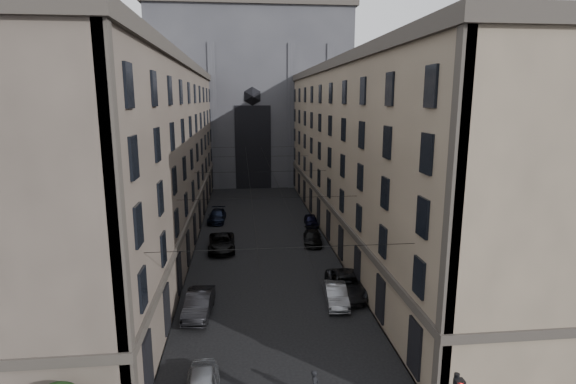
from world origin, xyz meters
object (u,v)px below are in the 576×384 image
object	(u,v)px
gothic_tower	(251,84)
car_left_far	(217,216)
car_right_near	(336,295)
car_right_far	(311,220)
car_right_midfar	(312,238)
car_left_midfar	(222,243)
car_right_midnear	(346,285)
car_left_midnear	(199,304)

from	to	relation	value
gothic_tower	car_left_far	world-z (taller)	gothic_tower
car_right_near	car_right_far	bearing A→B (deg)	90.23
gothic_tower	car_right_midfar	world-z (taller)	gothic_tower
car_left_midfar	car_left_far	world-z (taller)	car_left_midfar
car_right_midnear	car_right_midfar	bearing A→B (deg)	95.12
car_left_midnear	car_left_midfar	xyz separation A→B (m)	(1.07, 13.89, -0.04)
car_left_far	car_right_midfar	bearing A→B (deg)	-40.58
car_left_midfar	car_right_far	world-z (taller)	car_left_midfar
gothic_tower	car_right_far	size ratio (longest dim) A/B	15.08
car_left_midnear	car_right_near	bearing A→B (deg)	8.43
car_left_midfar	car_left_far	distance (m)	11.07
car_right_far	gothic_tower	bearing A→B (deg)	103.50
car_right_far	car_left_midnear	bearing A→B (deg)	-114.19
car_right_midfar	car_right_far	world-z (taller)	car_right_midfar
car_left_midfar	car_right_midnear	world-z (taller)	car_right_midnear
car_left_midnear	car_right_midfar	world-z (taller)	car_left_midnear
gothic_tower	car_right_near	xyz separation A→B (m)	(4.76, -56.23, -17.08)
car_left_midfar	car_right_near	xyz separation A→B (m)	(8.96, -13.17, -0.06)
car_left_midfar	car_right_far	bearing A→B (deg)	35.76
car_left_midnear	car_left_midfar	distance (m)	13.93
car_right_near	car_right_far	xyz separation A→B (m)	(1.44, 21.17, -0.07)
car_left_far	car_right_midnear	world-z (taller)	car_right_midnear
car_right_near	gothic_tower	bearing A→B (deg)	98.97
car_right_midfar	car_right_far	distance (m)	6.98
gothic_tower	car_left_far	distance (m)	36.68
car_right_midnear	car_right_midfar	world-z (taller)	car_right_midnear
car_left_midfar	car_left_far	xyz separation A→B (m)	(-1.02, 11.02, -0.06)
gothic_tower	car_right_near	size ratio (longest dim) A/B	13.23
car_left_far	car_right_midnear	xyz separation A→B (m)	(11.08, -22.70, 0.08)
car_left_midnear	car_left_far	world-z (taller)	car_left_midnear
car_left_far	car_right_far	distance (m)	11.81
car_left_midnear	car_left_midfar	bearing A→B (deg)	89.89
car_left_midfar	car_right_midnear	distance (m)	15.41
car_left_midfar	car_right_far	distance (m)	13.12
car_left_far	gothic_tower	bearing A→B (deg)	83.61
car_right_midfar	car_right_far	size ratio (longest dim) A/B	1.20
car_left_far	car_right_midfar	distance (m)	14.45
car_left_far	car_right_midfar	xyz separation A→B (m)	(10.49, -9.93, -0.06)
gothic_tower	car_right_midnear	world-z (taller)	gothic_tower
car_right_midfar	car_right_midnear	bearing A→B (deg)	-80.79
car_left_midnear	car_right_midfar	xyz separation A→B (m)	(10.54, 14.98, -0.15)
car_left_midnear	car_left_far	bearing A→B (deg)	94.17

